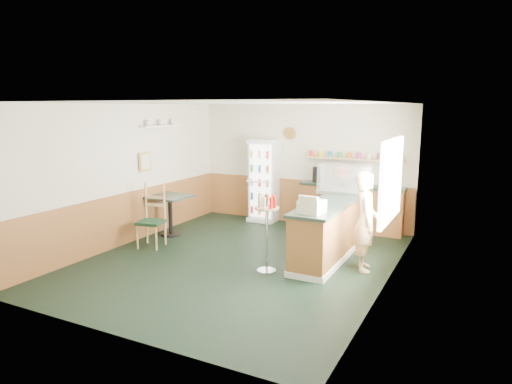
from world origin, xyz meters
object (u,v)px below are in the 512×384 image
Objects in this scene: drinks_fridge at (264,181)px; shopkeeper at (365,221)px; cash_register at (312,207)px; cafe_table at (170,207)px; condiment_stand at (267,222)px; cafe_chair at (154,213)px; display_case at (345,179)px.

drinks_fridge is 1.17× the size of shopkeeper.
cafe_table is (-3.40, 0.85, -0.52)m from cash_register.
condiment_stand is (-0.69, -0.18, -0.29)m from cash_register.
cash_register is 0.77m from condiment_stand.
cafe_chair is (-1.01, -2.72, -0.32)m from drinks_fridge.
drinks_fridge is 3.67m from shopkeeper.
shopkeeper is at bearing 46.11° from cash_register.
display_case is at bearing -24.63° from drinks_fridge.
drinks_fridge reaches higher than shopkeeper.
drinks_fridge is 1.54× the size of condiment_stand.
cash_register reaches higher than cafe_table.
condiment_stand reaches higher than cash_register.
cash_register is at bearing 14.80° from condiment_stand.
shopkeeper is at bearing -60.06° from display_case.
shopkeeper is (2.91, -2.23, -0.14)m from drinks_fridge.
display_case is 0.81× the size of cafe_chair.
condiment_stand is (-1.39, -0.79, 0.00)m from shopkeeper.
condiment_stand is at bearing -63.23° from drinks_fridge.
display_case is at bearing 71.11° from condiment_stand.
cafe_chair is at bearing -76.23° from cafe_table.
display_case is 1.83m from cash_register.
shopkeeper is 1.60m from condiment_stand.
cafe_chair is at bearing -152.07° from display_case.
cafe_table is (-2.71, 1.03, -0.23)m from condiment_stand.
drinks_fridge is at bearing 33.85° from shopkeeper.
shopkeeper is at bearing -5.35° from cafe_chair.
display_case reaches higher than cafe_chair.
cafe_table is (-3.40, -0.98, -0.69)m from display_case.
shopkeeper is (0.70, 0.61, -0.30)m from cash_register.
drinks_fridge is at bearing 59.20° from cafe_table.
shopkeeper is at bearing -3.29° from cafe_table.
cash_register is at bearing -14.61° from cafe_chair.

